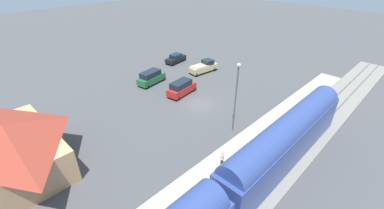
{
  "coord_description": "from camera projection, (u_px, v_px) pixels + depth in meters",
  "views": [
    {
      "loc": [
        -21.31,
        23.48,
        18.06
      ],
      "look_at": [
        -0.53,
        2.22,
        1.0
      ],
      "focal_mm": 23.8,
      "sensor_mm": 36.0,
      "label": 1
    }
  ],
  "objects": [
    {
      "name": "ground_plane",
      "position": [
        200.0,
        104.0,
        36.47
      ],
      "size": [
        200.0,
        200.0,
        0.0
      ],
      "primitive_type": "plane",
      "color": "#4C4C4F"
    },
    {
      "name": "railway_track",
      "position": [
        294.0,
        147.0,
        27.94
      ],
      "size": [
        4.8,
        70.0,
        0.3
      ],
      "color": "gray",
      "rests_on": "ground"
    },
    {
      "name": "platform",
      "position": [
        262.0,
        132.0,
        30.33
      ],
      "size": [
        3.2,
        46.0,
        0.3
      ],
      "color": "#B7B2A8",
      "rests_on": "ground"
    },
    {
      "name": "station_building",
      "position": [
        11.0,
        147.0,
        23.9
      ],
      "size": [
        12.54,
        8.04,
        5.23
      ],
      "color": "tan",
      "rests_on": "ground"
    },
    {
      "name": "pedestrian_on_platform",
      "position": [
        222.0,
        158.0,
        24.65
      ],
      "size": [
        0.36,
        0.36,
        1.71
      ],
      "color": "#333338",
      "rests_on": "platform"
    },
    {
      "name": "suv_green",
      "position": [
        151.0,
        77.0,
        41.8
      ],
      "size": [
        2.69,
        5.14,
        2.22
      ],
      "color": "#236638",
      "rests_on": "ground"
    },
    {
      "name": "suv_red",
      "position": [
        181.0,
        88.0,
        38.43
      ],
      "size": [
        2.56,
        5.11,
        2.22
      ],
      "color": "red",
      "rests_on": "ground"
    },
    {
      "name": "pickup_tan",
      "position": [
        204.0,
        67.0,
        46.19
      ],
      "size": [
        2.59,
        5.6,
        2.14
      ],
      "color": "#C6B284",
      "rests_on": "ground"
    },
    {
      "name": "sedan_black",
      "position": [
        176.0,
        58.0,
        50.56
      ],
      "size": [
        2.43,
        4.71,
        1.74
      ],
      "color": "black",
      "rests_on": "ground"
    },
    {
      "name": "light_pole_near_platform",
      "position": [
        236.0,
        91.0,
        28.21
      ],
      "size": [
        0.44,
        0.44,
        8.59
      ],
      "color": "#515156",
      "rests_on": "ground"
    }
  ]
}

